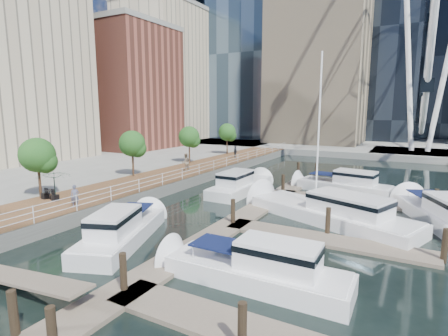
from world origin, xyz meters
The scene contains 15 objects.
ground centered at (0.00, 0.00, 0.00)m, with size 520.00×520.00×0.00m, color black.
boardwalk centered at (-9.00, 15.00, 0.50)m, with size 6.00×60.00×1.00m, color brown.
seawall centered at (-6.00, 15.00, 0.50)m, with size 0.25×60.00×1.00m, color #595954.
land_inland centered at (-36.00, 15.00, 0.50)m, with size 48.00×90.00×1.00m, color gray.
land_far centered at (0.00, 102.00, 0.50)m, with size 200.00×114.00×1.00m, color gray.
pier centered at (14.00, 52.00, 0.50)m, with size 14.00×12.00×1.00m, color gray.
railing centered at (-6.10, 15.00, 1.52)m, with size 0.10×60.00×1.05m, color white, non-canonical shape.
floating_docks centered at (7.97, 9.98, 0.49)m, with size 16.00×34.00×2.60m.
midrise_condos centered at (-33.57, 26.82, 13.42)m, with size 19.00×67.00×28.00m.
street_trees centered at (-11.40, 14.00, 4.29)m, with size 2.60×42.60×4.60m.
yacht_foreground centered at (7.56, 1.40, 0.00)m, with size 2.43×9.06×2.15m, color white, non-canonical shape.
pedestrian_near centered at (-7.00, 3.60, 1.77)m, with size 0.56×0.37×1.55m, color #4E5069.
pedestrian_mid centered at (-8.42, 18.92, 1.98)m, with size 0.95×0.74×1.96m, color #87745D.
pedestrian_far centered at (-8.27, 30.56, 1.86)m, with size 1.01×0.42×1.72m, color #2F333B.
moored_yachts centered at (7.79, 11.40, 0.00)m, with size 22.99×33.80×11.50m.
Camera 1 is at (13.26, -11.95, 7.68)m, focal length 28.00 mm.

